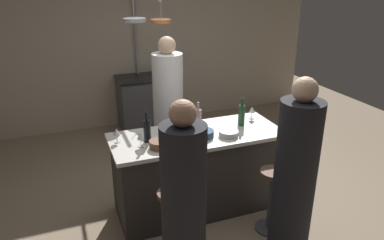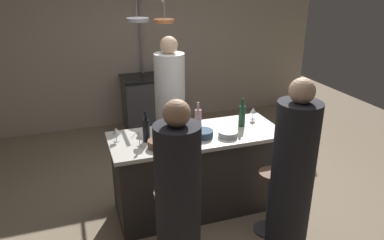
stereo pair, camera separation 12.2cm
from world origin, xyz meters
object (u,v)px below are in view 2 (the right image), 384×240
at_px(wine_bottle_rose, 198,119).
at_px(wine_bottle_dark, 146,130).
at_px(pepper_mill, 199,135).
at_px(chef, 170,112).
at_px(wine_glass_by_chef, 253,111).
at_px(wine_bottle_green, 242,115).
at_px(wine_glass_near_left_guest, 139,136).
at_px(guest_left, 178,209).
at_px(mixing_bowl_wooden, 158,144).
at_px(bar_stool_right, 270,199).
at_px(bar_stool_left, 169,220).
at_px(guest_right, 292,182).
at_px(wine_glass_near_right_guest, 116,131).
at_px(mixing_bowl_blue, 203,134).
at_px(mixing_bowl_steel, 228,134).
at_px(stove_range, 147,103).

xyz_separation_m(wine_bottle_rose, wine_bottle_dark, (-0.59, -0.13, 0.01)).
bearing_deg(pepper_mill, wine_bottle_rose, 71.37).
height_order(chef, wine_glass_by_chef, chef).
xyz_separation_m(wine_bottle_green, wine_glass_near_left_guest, (-1.15, -0.13, -0.02)).
height_order(guest_left, wine_glass_near_left_guest, guest_left).
distance_m(wine_bottle_green, mixing_bowl_wooden, 1.02).
xyz_separation_m(bar_stool_right, wine_bottle_dark, (-1.08, 0.62, 0.65)).
distance_m(bar_stool_left, wine_glass_near_left_guest, 0.83).
height_order(guest_right, bar_stool_left, guest_right).
height_order(bar_stool_right, guest_left, guest_left).
xyz_separation_m(bar_stool_right, bar_stool_left, (-1.03, 0.00, 0.00)).
relative_size(wine_bottle_rose, wine_glass_near_right_guest, 2.06).
distance_m(pepper_mill, wine_glass_near_left_guest, 0.57).
relative_size(guest_left, wine_glass_near_left_guest, 11.31).
relative_size(chef, wine_glass_near_left_guest, 12.13).
relative_size(chef, wine_bottle_green, 5.60).
xyz_separation_m(wine_glass_by_chef, mixing_bowl_blue, (-0.70, -0.27, -0.07)).
bearing_deg(wine_glass_by_chef, mixing_bowl_wooden, -163.71).
relative_size(bar_stool_right, pepper_mill, 3.24).
bearing_deg(wine_bottle_dark, pepper_mill, -27.34).
bearing_deg(bar_stool_left, wine_glass_by_chef, 33.12).
distance_m(mixing_bowl_wooden, mixing_bowl_steel, 0.74).
bearing_deg(guest_left, wine_glass_near_right_guest, 105.41).
height_order(bar_stool_left, wine_bottle_dark, wine_bottle_dark).
relative_size(wine_bottle_green, wine_glass_by_chef, 2.17).
bearing_deg(mixing_bowl_blue, chef, 93.76).
relative_size(wine_bottle_rose, wine_glass_near_left_guest, 2.06).
xyz_separation_m(wine_bottle_dark, wine_glass_near_left_guest, (-0.09, -0.09, -0.02)).
xyz_separation_m(guest_right, wine_bottle_green, (0.03, 1.04, 0.23)).
height_order(wine_bottle_dark, mixing_bowl_wooden, wine_bottle_dark).
distance_m(wine_glass_by_chef, mixing_bowl_wooden, 1.25).
bearing_deg(bar_stool_left, wine_glass_near_left_guest, 103.99).
relative_size(stove_range, wine_bottle_green, 2.81).
relative_size(pepper_mill, wine_glass_by_chef, 1.44).
bearing_deg(mixing_bowl_wooden, wine_glass_by_chef, 16.29).
xyz_separation_m(guest_left, wine_glass_by_chef, (1.25, 1.18, 0.24)).
relative_size(guest_right, wine_bottle_rose, 5.70).
bearing_deg(pepper_mill, mixing_bowl_blue, 56.05).
relative_size(bar_stool_right, mixing_bowl_blue, 3.36).
distance_m(bar_stool_left, pepper_mill, 0.85).
xyz_separation_m(guest_right, wine_bottle_rose, (-0.44, 1.12, 0.22)).
bearing_deg(wine_bottle_rose, mixing_bowl_steel, -52.29).
bearing_deg(stove_range, wine_glass_by_chef, -71.89).
xyz_separation_m(bar_stool_left, wine_glass_near_left_guest, (-0.13, 0.53, 0.63)).
xyz_separation_m(stove_range, bar_stool_right, (0.55, -3.07, -0.07)).
xyz_separation_m(wine_glass_by_chef, wine_glass_near_right_guest, (-1.55, -0.09, 0.00)).
height_order(stove_range, mixing_bowl_wooden, mixing_bowl_wooden).
relative_size(stove_range, wine_glass_by_chef, 6.10).
distance_m(stove_range, wine_glass_near_right_guest, 2.55).
xyz_separation_m(wine_glass_by_chef, mixing_bowl_steel, (-0.46, -0.34, -0.08)).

